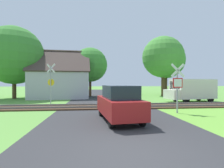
# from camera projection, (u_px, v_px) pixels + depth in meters

# --- Properties ---
(ground_plane) EXTENTS (160.00, 160.00, 0.00)m
(ground_plane) POSITION_uv_depth(u_px,v_px,m) (131.00, 153.00, 4.77)
(ground_plane) COLOR #5B933D
(road_asphalt) EXTENTS (7.06, 80.00, 0.01)m
(road_asphalt) POSITION_uv_depth(u_px,v_px,m) (120.00, 132.00, 6.76)
(road_asphalt) COLOR #2D2D30
(road_asphalt) RESTS_ON ground
(rail_track) EXTENTS (60.00, 2.60, 0.22)m
(rail_track) POSITION_uv_depth(u_px,v_px,m) (107.00, 107.00, 13.51)
(rail_track) COLOR #422D1E
(rail_track) RESTS_ON ground
(stop_sign_near) EXTENTS (0.88, 0.16, 3.13)m
(stop_sign_near) POSITION_uv_depth(u_px,v_px,m) (177.00, 85.00, 10.92)
(stop_sign_near) COLOR #9E9EA5
(stop_sign_near) RESTS_ON ground
(crossing_sign_far) EXTENTS (0.86, 0.25, 3.65)m
(crossing_sign_far) POSITION_uv_depth(u_px,v_px,m) (51.00, 81.00, 15.91)
(crossing_sign_far) COLOR #9E9EA5
(crossing_sign_far) RESTS_ON ground
(house) EXTENTS (7.54, 6.89, 6.03)m
(house) POSITION_uv_depth(u_px,v_px,m) (61.00, 83.00, 22.15)
(house) COLOR #B7B7BC
(house) RESTS_ON ground
(tree_far) EXTENTS (5.81, 5.81, 8.38)m
(tree_far) POSITION_uv_depth(u_px,v_px,m) (166.00, 60.00, 27.18)
(tree_far) COLOR #513823
(tree_far) RESTS_ON ground
(tree_right) EXTENTS (5.87, 5.87, 8.48)m
(tree_right) POSITION_uv_depth(u_px,v_px,m) (163.00, 57.00, 24.89)
(tree_right) COLOR #513823
(tree_right) RESTS_ON ground
(tree_center) EXTENTS (4.66, 4.66, 6.67)m
(tree_center) POSITION_uv_depth(u_px,v_px,m) (90.00, 65.00, 23.85)
(tree_center) COLOR #513823
(tree_center) RESTS_ON ground
(tree_left) EXTENTS (6.88, 6.88, 8.59)m
(tree_left) POSITION_uv_depth(u_px,v_px,m) (14.00, 55.00, 20.78)
(tree_left) COLOR #513823
(tree_left) RESTS_ON ground
(mail_truck) EXTENTS (5.16, 2.72, 2.24)m
(mail_truck) POSITION_uv_depth(u_px,v_px,m) (191.00, 89.00, 17.32)
(mail_truck) COLOR silver
(mail_truck) RESTS_ON ground
(parked_car) EXTENTS (2.10, 4.17, 1.78)m
(parked_car) POSITION_uv_depth(u_px,v_px,m) (119.00, 103.00, 8.81)
(parked_car) COLOR maroon
(parked_car) RESTS_ON ground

